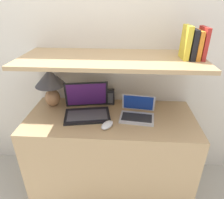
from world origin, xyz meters
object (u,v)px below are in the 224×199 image
object	(u,v)px
table_lamp	(50,82)
book_orange	(197,45)
laptop_large	(87,108)
book_red	(202,43)
router_box	(107,97)
book_black	(192,44)
book_yellow	(186,42)
laptop_small	(137,113)
computer_mouse	(107,125)

from	to	relation	value
table_lamp	book_orange	size ratio (longest dim) A/B	1.71
laptop_large	book_red	distance (m)	0.95
laptop_large	router_box	xyz separation A→B (m)	(0.15, 0.18, 0.01)
laptop_large	book_black	size ratio (longest dim) A/B	1.96
book_orange	book_yellow	xyz separation A→B (m)	(-0.08, 0.00, 0.01)
table_lamp	laptop_small	world-z (taller)	table_lamp
table_lamp	book_black	bearing A→B (deg)	-4.16
computer_mouse	book_yellow	bearing A→B (deg)	22.88
computer_mouse	laptop_large	bearing A→B (deg)	134.78
table_lamp	book_black	size ratio (longest dim) A/B	1.63
table_lamp	router_box	bearing A→B (deg)	8.16
book_red	book_yellow	distance (m)	0.11
laptop_small	book_yellow	world-z (taller)	book_yellow
laptop_large	computer_mouse	xyz separation A→B (m)	(0.17, -0.18, -0.03)
laptop_large	book_black	xyz separation A→B (m)	(0.73, 0.04, 0.50)
router_box	laptop_small	bearing A→B (deg)	-39.97
laptop_large	book_orange	bearing A→B (deg)	3.18
router_box	book_yellow	size ratio (longest dim) A/B	0.61
book_orange	computer_mouse	bearing A→B (deg)	-159.78
table_lamp	book_black	xyz separation A→B (m)	(1.05, -0.08, 0.34)
table_lamp	computer_mouse	bearing A→B (deg)	-31.10
book_red	book_yellow	size ratio (longest dim) A/B	0.96
router_box	book_black	bearing A→B (deg)	-13.57
table_lamp	book_red	distance (m)	1.17
table_lamp	book_red	bearing A→B (deg)	-3.90
book_black	router_box	bearing A→B (deg)	166.43
table_lamp	laptop_large	bearing A→B (deg)	-20.73
computer_mouse	laptop_small	bearing A→B (deg)	34.59
table_lamp	laptop_small	xyz separation A→B (m)	(0.71, -0.14, -0.18)
laptop_large	book_orange	xyz separation A→B (m)	(0.77, 0.04, 0.50)
laptop_small	book_red	bearing A→B (deg)	9.32
laptop_small	book_red	distance (m)	0.67
book_orange	laptop_small	bearing A→B (deg)	-169.84
book_black	book_orange	bearing A→B (deg)	0.00
computer_mouse	book_red	bearing A→B (deg)	19.19
computer_mouse	book_orange	world-z (taller)	book_orange
book_red	book_orange	world-z (taller)	book_red
computer_mouse	book_orange	xyz separation A→B (m)	(0.59, 0.22, 0.53)
book_orange	book_yellow	distance (m)	0.08
laptop_large	book_orange	world-z (taller)	book_orange
table_lamp	router_box	xyz separation A→B (m)	(0.46, 0.07, -0.15)
book_orange	table_lamp	bearing A→B (deg)	175.97
table_lamp	book_yellow	world-z (taller)	book_yellow
book_yellow	laptop_small	bearing A→B (deg)	-167.34
computer_mouse	router_box	distance (m)	0.37
router_box	book_red	world-z (taller)	book_red
laptop_large	book_black	world-z (taller)	book_black
laptop_large	book_orange	distance (m)	0.92
book_orange	book_black	distance (m)	0.03
book_black	book_yellow	bearing A→B (deg)	180.00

